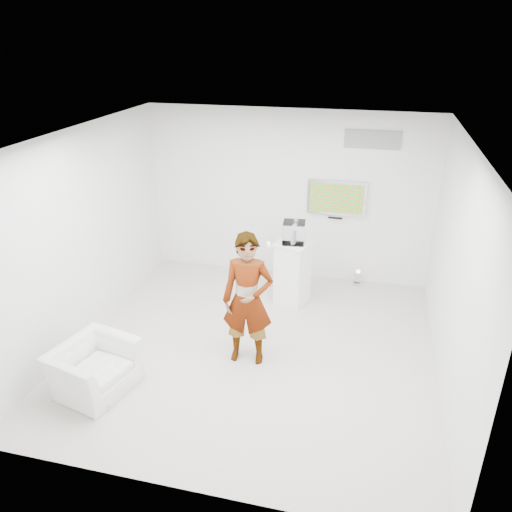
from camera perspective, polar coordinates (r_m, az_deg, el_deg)
name	(u,v)px	position (r m, az deg, el deg)	size (l,w,h in m)	color
room	(254,253)	(6.52, -0.27, 0.35)	(5.01, 5.01, 3.00)	beige
tv	(337,198)	(8.65, 9.21, 6.59)	(1.00, 0.08, 0.60)	silver
logo_decal	(373,140)	(8.42, 13.18, 12.82)	(0.90, 0.02, 0.30)	gray
person	(248,300)	(6.58, -0.96, -5.04)	(0.68, 0.44, 1.85)	silver
armchair	(94,368)	(6.70, -18.06, -12.09)	(0.95, 0.83, 0.62)	silver
pedestal	(293,272)	(8.20, 4.20, -1.86)	(0.52, 0.52, 1.07)	white
floor_uplight	(358,278)	(9.05, 11.53, -2.44)	(0.18, 0.18, 0.28)	silver
vitrine	(294,232)	(7.91, 4.36, 2.70)	(0.34, 0.34, 0.34)	white
console	(294,236)	(7.94, 4.34, 2.24)	(0.05, 0.15, 0.21)	white
wii_remote	(269,245)	(6.34, 1.45, 1.30)	(0.04, 0.14, 0.04)	white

